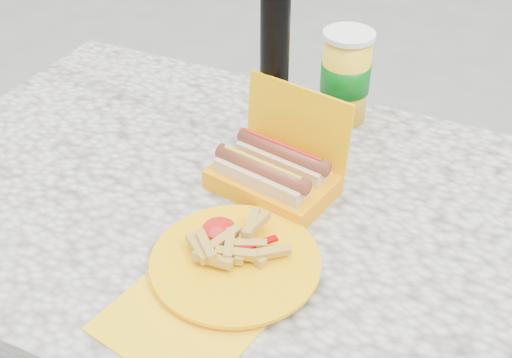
% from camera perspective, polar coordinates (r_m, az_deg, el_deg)
% --- Properties ---
extents(picnic_table, '(1.20, 0.80, 0.75)m').
position_cam_1_polar(picnic_table, '(1.16, -1.81, -5.81)').
color(picnic_table, beige).
rests_on(picnic_table, ground).
extents(hotdog_box, '(0.23, 0.18, 0.17)m').
position_cam_1_polar(hotdog_box, '(1.08, 1.66, 0.71)').
color(hotdog_box, '#FFB200').
rests_on(hotdog_box, picnic_table).
extents(fries_plate, '(0.26, 0.36, 0.05)m').
position_cam_1_polar(fries_plate, '(0.95, -2.23, -7.56)').
color(fries_plate, yellow).
rests_on(fries_plate, picnic_table).
extents(soda_cup, '(0.10, 0.10, 0.18)m').
position_cam_1_polar(soda_cup, '(1.26, 7.94, 9.00)').
color(soda_cup, yellow).
rests_on(soda_cup, picnic_table).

